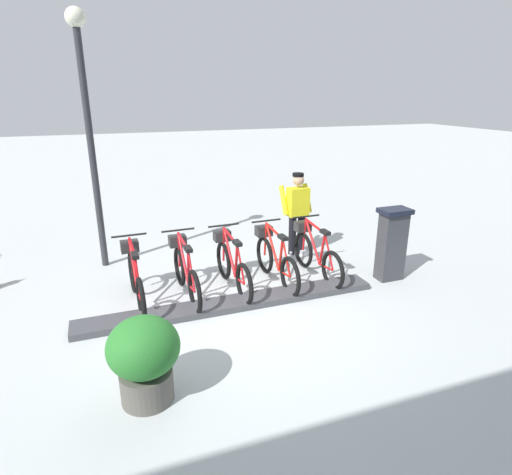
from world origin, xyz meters
TOP-DOWN VIEW (x-y plane):
  - ground_plane at (0.00, 0.00)m, footprint 60.00×60.00m
  - dock_rail_base at (0.00, 0.00)m, footprint 0.44×4.68m
  - payment_kiosk at (0.05, -2.90)m, footprint 0.36×0.52m
  - bike_docked_0 at (0.62, -1.74)m, footprint 1.72×0.54m
  - bike_docked_1 at (0.62, -0.96)m, footprint 1.72×0.54m
  - bike_docked_2 at (0.62, -0.19)m, footprint 1.72×0.54m
  - bike_docked_3 at (0.62, 0.59)m, footprint 1.72×0.54m
  - bike_docked_4 at (0.62, 1.37)m, footprint 1.72×0.54m
  - worker_near_rack at (1.70, -1.88)m, footprint 0.47×0.63m
  - lamp_post at (2.44, 1.79)m, footprint 0.32×0.32m
  - planter_bush at (-1.69, 1.48)m, footprint 0.76×0.76m

SIDE VIEW (x-z plane):
  - ground_plane at x=0.00m, z-range 0.00..0.00m
  - dock_rail_base at x=0.00m, z-range 0.00..0.10m
  - bike_docked_0 at x=0.62m, z-range -0.08..0.94m
  - bike_docked_1 at x=0.62m, z-range -0.08..0.94m
  - bike_docked_2 at x=0.62m, z-range -0.08..0.94m
  - bike_docked_3 at x=0.62m, z-range -0.08..0.94m
  - bike_docked_4 at x=0.62m, z-range -0.08..0.94m
  - planter_bush at x=-1.69m, z-range 0.06..1.03m
  - payment_kiosk at x=0.05m, z-range 0.03..1.31m
  - worker_near_rack at x=1.70m, z-range 0.08..1.74m
  - lamp_post at x=2.44m, z-range 0.64..5.07m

